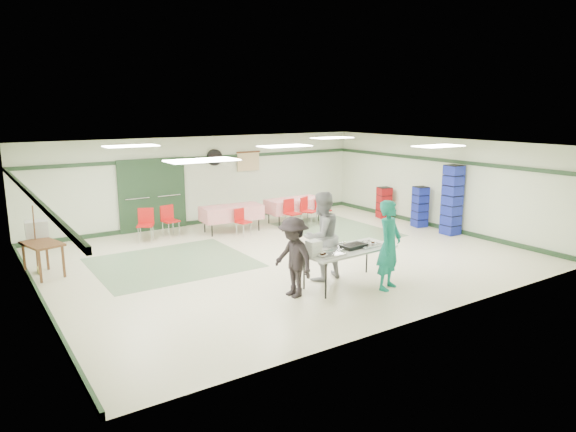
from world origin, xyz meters
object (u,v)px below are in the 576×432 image
dining_table_b (232,212)px  chair_loose_a (169,217)px  chair_d (241,219)px  crate_stack_red (384,203)px  chair_c (322,207)px  volunteer_teal (389,245)px  chair_a (307,208)px  office_printer (36,229)px  volunteer_grey (321,236)px  printer_table (42,247)px  crate_stack_blue_b (452,200)px  volunteer_dark (293,257)px  serving_table (348,251)px  chair_b (291,210)px  dining_table_a (294,205)px  broom (35,238)px  crate_stack_blue_a (420,207)px  chair_loose_b (146,221)px

dining_table_b → chair_loose_a: (-1.73, 0.48, -0.03)m
chair_d → crate_stack_red: (5.03, -0.50, 0.04)m
chair_c → chair_loose_a: 4.73m
volunteer_teal → chair_a: 5.82m
office_printer → chair_loose_a: bearing=23.0°
chair_c → chair_loose_a: chair_loose_a is taller
chair_a → office_printer: size_ratio=1.93×
volunteer_grey → printer_table: 5.96m
volunteer_grey → crate_stack_blue_b: crate_stack_blue_b is taller
volunteer_dark → chair_d: volunteer_dark is taller
volunteer_teal → crate_stack_red: size_ratio=1.76×
serving_table → chair_c: size_ratio=2.49×
chair_b → chair_c: (1.18, -0.00, -0.02)m
chair_c → printer_table: chair_c is taller
dining_table_a → broom: 7.61m
chair_loose_a → crate_stack_blue_a: 7.45m
serving_table → chair_loose_b: chair_loose_b is taller
crate_stack_blue_a → dining_table_a: bearing=137.3°
chair_d → serving_table: bearing=-108.1°
serving_table → dining_table_a: 5.93m
volunteer_grey → chair_d: size_ratio=2.42×
volunteer_teal → printer_table: volunteer_teal is taller
chair_b → office_printer: bearing=174.4°
volunteer_dark → printer_table: size_ratio=1.45×
chair_loose_a → chair_a: bearing=-24.6°
crate_stack_red → broom: (-10.38, 0.02, 0.27)m
chair_b → chair_loose_a: size_ratio=1.00×
volunteer_teal → crate_stack_blue_a: volunteer_teal is taller
chair_a → volunteer_grey: bearing=-146.8°
chair_a → chair_loose_b: (-4.75, 0.85, 0.02)m
chair_c → chair_loose_a: bearing=172.0°
volunteer_teal → crate_stack_blue_a: 5.81m
crate_stack_blue_b → office_printer: 10.73m
volunteer_teal → printer_table: size_ratio=1.67×
chair_c → crate_stack_blue_a: bearing=-38.6°
volunteer_teal → crate_stack_blue_a: bearing=13.9°
broom → crate_stack_blue_b: bearing=-17.9°
chair_b → crate_stack_blue_a: crate_stack_blue_a is taller
chair_c → crate_stack_blue_b: size_ratio=0.42×
chair_c → crate_stack_red: (2.16, -0.51, -0.00)m
chair_b → printer_table: chair_b is taller
chair_loose_b → chair_a: bearing=16.7°
volunteer_grey → chair_loose_a: bearing=-83.7°
broom → chair_a: bearing=0.4°
volunteer_dark → office_printer: 5.96m
crate_stack_red → serving_table: bearing=-140.1°
chair_a → chair_loose_b: size_ratio=0.97×
chair_loose_b → crate_stack_red: (7.50, -1.36, -0.04)m
printer_table → dining_table_a: bearing=-4.4°
chair_c → chair_loose_b: size_ratio=0.93×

